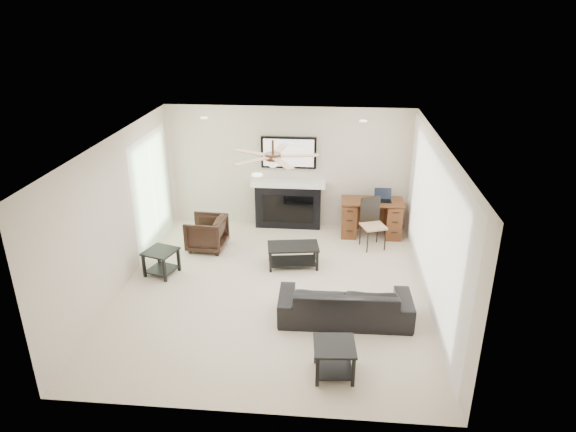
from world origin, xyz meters
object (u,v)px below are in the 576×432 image
at_px(armchair, 207,233).
at_px(desk, 371,218).
at_px(coffee_table, 293,256).
at_px(sofa, 345,302).
at_px(fireplace_unit, 288,184).

distance_m(armchair, desk, 3.28).
bearing_deg(armchair, coffee_table, 76.12).
height_order(coffee_table, desk, desk).
bearing_deg(sofa, coffee_table, -61.77).
height_order(sofa, fireplace_unit, fireplace_unit).
bearing_deg(armchair, fireplace_unit, 132.71).
xyz_separation_m(armchair, fireplace_unit, (1.46, 1.17, 0.63)).
bearing_deg(desk, fireplace_unit, 170.32).
distance_m(armchair, coffee_table, 1.79).
bearing_deg(sofa, armchair, -40.71).
height_order(sofa, coffee_table, sofa).
relative_size(sofa, desk, 1.61).
relative_size(armchair, desk, 0.58).
xyz_separation_m(coffee_table, fireplace_unit, (-0.24, 1.72, 0.75)).
xyz_separation_m(sofa, fireplace_unit, (-1.14, 3.32, 0.67)).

